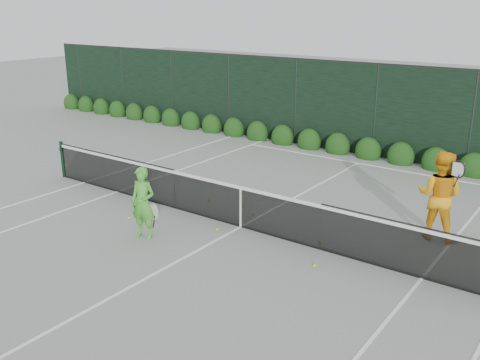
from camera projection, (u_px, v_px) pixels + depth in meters
The scene contains 8 objects.
ground at pixel (241, 227), 12.12m from camera, with size 80.00×80.00×0.00m, color gray.
tennis_net at pixel (240, 205), 11.97m from camera, with size 12.90×0.10×1.07m.
player_woman at pixel (143, 203), 11.35m from camera, with size 0.67×0.47×1.58m.
player_man at pixel (439, 195), 11.27m from camera, with size 0.99×0.77×1.94m.
court_lines at pixel (241, 227), 12.12m from camera, with size 11.03×23.83×0.01m.
windscreen_fence at pixel (152, 197), 9.57m from camera, with size 32.00×21.07×3.06m.
hedge_row at pixel (368, 151), 17.55m from camera, with size 31.66×0.65×0.94m.
tennis_balls at pixel (238, 223), 12.27m from camera, with size 4.76×2.42×0.07m.
Camera 1 is at (6.56, -9.07, 4.77)m, focal length 40.00 mm.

